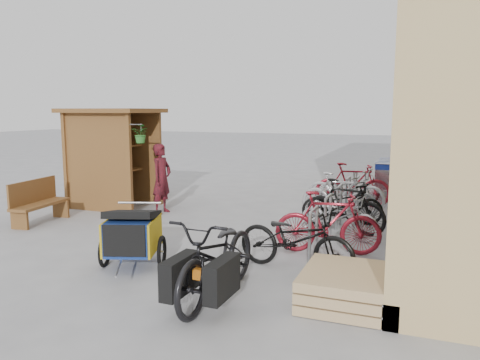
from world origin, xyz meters
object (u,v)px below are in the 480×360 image
(cargo_bike, at_px, (218,257))
(bike_5, at_px, (339,196))
(person_kiosk, at_px, (162,179))
(bike_3, at_px, (345,206))
(kiosk, at_px, (110,144))
(shopping_carts, at_px, (389,174))
(bike_1, at_px, (328,223))
(bench, at_px, (38,201))
(bike_7, at_px, (352,185))
(bike_0, at_px, (295,239))
(pallet_stack, at_px, (344,287))
(bike_2, at_px, (339,216))
(bike_6, at_px, (345,190))
(bike_4, at_px, (342,203))
(child_trailer, at_px, (132,233))

(cargo_bike, xyz_separation_m, bike_5, (0.68, 4.96, -0.03))
(person_kiosk, distance_m, bike_3, 4.22)
(kiosk, bearing_deg, shopping_carts, 32.17)
(bike_1, bearing_deg, bike_3, -11.27)
(bench, bearing_deg, bike_7, 27.85)
(bike_0, bearing_deg, pallet_stack, -126.30)
(pallet_stack, height_order, bike_5, bike_5)
(shopping_carts, xyz_separation_m, person_kiosk, (-4.74, -4.13, 0.20))
(shopping_carts, distance_m, bike_2, 4.86)
(pallet_stack, relative_size, bike_5, 0.70)
(pallet_stack, distance_m, bike_5, 4.60)
(bike_6, bearing_deg, kiosk, 117.71)
(kiosk, relative_size, bike_6, 1.30)
(pallet_stack, xyz_separation_m, bike_2, (-0.57, 3.00, 0.20))
(kiosk, distance_m, bike_0, 6.25)
(bike_4, bearing_deg, person_kiosk, 82.58)
(bike_4, height_order, bike_6, bike_6)
(bike_5, bearing_deg, bench, 123.37)
(shopping_carts, bearing_deg, cargo_bike, -100.25)
(pallet_stack, distance_m, bike_2, 3.06)
(bike_1, height_order, bike_3, bike_1)
(bike_6, bearing_deg, person_kiosk, 125.92)
(bike_0, bearing_deg, shopping_carts, 3.72)
(kiosk, bearing_deg, bench, -101.33)
(shopping_carts, distance_m, bike_6, 2.48)
(cargo_bike, relative_size, bike_7, 1.16)
(shopping_carts, bearing_deg, bench, -138.37)
(person_kiosk, height_order, bike_0, person_kiosk)
(cargo_bike, xyz_separation_m, bike_2, (0.93, 3.44, -0.13))
(bike_0, bearing_deg, bike_5, 10.17)
(pallet_stack, xyz_separation_m, person_kiosk, (-4.74, 3.69, 0.59))
(bike_0, bearing_deg, kiosk, 72.33)
(bench, xyz_separation_m, cargo_bike, (5.18, -2.33, 0.08))
(child_trailer, height_order, bike_4, child_trailer)
(bike_4, height_order, bike_7, bike_7)
(shopping_carts, distance_m, bike_5, 3.41)
(bench, xyz_separation_m, bike_1, (6.10, 0.06, 0.06))
(pallet_stack, xyz_separation_m, bike_3, (-0.53, 3.46, 0.31))
(bike_5, distance_m, bike_6, 0.97)
(kiosk, bearing_deg, bike_4, 2.38)
(bike_4, xyz_separation_m, bike_5, (-0.14, 0.41, 0.08))
(child_trailer, xyz_separation_m, bike_6, (2.39, 5.24, -0.02))
(bike_2, bearing_deg, bike_1, -163.43)
(pallet_stack, bearing_deg, bike_1, 106.50)
(bike_2, relative_size, bike_3, 0.91)
(bike_4, bearing_deg, bike_2, 172.34)
(bike_1, relative_size, bike_7, 0.95)
(bike_6, bearing_deg, pallet_stack, -160.17)
(bike_7, bearing_deg, bike_1, 169.97)
(bike_2, bearing_deg, shopping_carts, 10.16)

